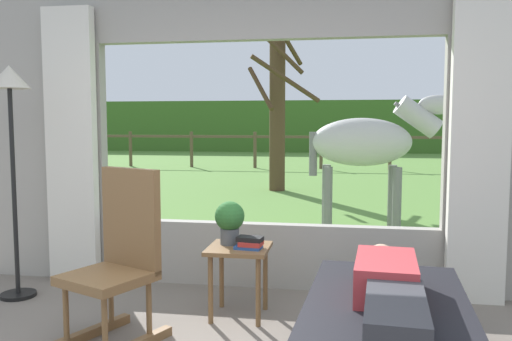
{
  "coord_description": "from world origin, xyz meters",
  "views": [
    {
      "loc": [
        0.66,
        -2.16,
        1.42
      ],
      "look_at": [
        0.0,
        1.8,
        1.05
      ],
      "focal_mm": 37.03,
      "sensor_mm": 36.0,
      "label": 1
    }
  ],
  "objects": [
    {
      "name": "book_stack",
      "position": [
        0.01,
        1.47,
        0.56
      ],
      "size": [
        0.21,
        0.15,
        0.09
      ],
      "color": "#23478C",
      "rests_on": "side_table"
    },
    {
      "name": "curtain_panel_right",
      "position": [
        1.69,
        2.12,
        1.2
      ],
      "size": [
        0.44,
        0.1,
        2.4
      ],
      "primitive_type": "cube",
      "color": "silver",
      "rests_on": "ground_plane"
    },
    {
      "name": "reclining_person",
      "position": [
        0.91,
        0.69,
        0.52
      ],
      "size": [
        0.38,
        1.44,
        0.22
      ],
      "rotation": [
        0.0,
        0.0,
        -0.07
      ],
      "color": "#B23338",
      "rests_on": "recliner_sofa"
    },
    {
      "name": "side_table",
      "position": [
        -0.08,
        1.52,
        0.43
      ],
      "size": [
        0.44,
        0.44,
        0.52
      ],
      "color": "brown",
      "rests_on": "ground_plane"
    },
    {
      "name": "horse",
      "position": [
        0.96,
        4.55,
        1.16
      ],
      "size": [
        1.82,
        0.67,
        1.73
      ],
      "rotation": [
        0.0,
        0.0,
        -1.48
      ],
      "color": "#B2B2AD",
      "rests_on": "outdoor_pasture_lawn"
    },
    {
      "name": "pasture_tree",
      "position": [
        -0.67,
        8.46,
        1.65
      ],
      "size": [
        1.51,
        1.05,
        3.18
      ],
      "color": "#4C3823",
      "rests_on": "outdoor_pasture_lawn"
    },
    {
      "name": "distant_hill_ridge",
      "position": [
        0.0,
        23.0,
        1.2
      ],
      "size": [
        36.0,
        2.0,
        2.4
      ],
      "primitive_type": "cube",
      "color": "#3E6926",
      "rests_on": "ground_plane"
    },
    {
      "name": "pasture_fence_line",
      "position": [
        0.0,
        13.64,
        0.74
      ],
      "size": [
        16.1,
        0.1,
        1.1
      ],
      "color": "brown",
      "rests_on": "outdoor_pasture_lawn"
    },
    {
      "name": "rocking_chair",
      "position": [
        -0.76,
        0.98,
        0.55
      ],
      "size": [
        0.7,
        0.81,
        1.12
      ],
      "rotation": [
        0.0,
        0.0,
        -0.42
      ],
      "color": "brown",
      "rests_on": "ground_plane"
    },
    {
      "name": "outdoor_pasture_lawn",
      "position": [
        0.0,
        13.16,
        0.01
      ],
      "size": [
        36.0,
        21.68,
        0.02
      ],
      "primitive_type": "cube",
      "color": "#568438",
      "rests_on": "ground_plane"
    },
    {
      "name": "back_wall_with_window",
      "position": [
        0.0,
        2.26,
        1.25
      ],
      "size": [
        5.2,
        0.12,
        2.55
      ],
      "color": "#9E998E",
      "rests_on": "ground_plane"
    },
    {
      "name": "floor_lamp_left",
      "position": [
        -1.94,
        1.65,
        1.51
      ],
      "size": [
        0.32,
        0.32,
        1.86
      ],
      "color": "black",
      "rests_on": "ground_plane"
    },
    {
      "name": "recliner_sofa",
      "position": [
        0.91,
        0.74,
        0.22
      ],
      "size": [
        1.02,
        1.76,
        0.42
      ],
      "rotation": [
        0.0,
        0.0,
        -0.07
      ],
      "color": "black",
      "rests_on": "ground_plane"
    },
    {
      "name": "potted_plant",
      "position": [
        -0.16,
        1.58,
        0.7
      ],
      "size": [
        0.22,
        0.22,
        0.32
      ],
      "color": "#4C5156",
      "rests_on": "side_table"
    },
    {
      "name": "curtain_panel_left",
      "position": [
        -1.69,
        2.12,
        1.2
      ],
      "size": [
        0.44,
        0.1,
        2.4
      ],
      "primitive_type": "cube",
      "color": "silver",
      "rests_on": "ground_plane"
    }
  ]
}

